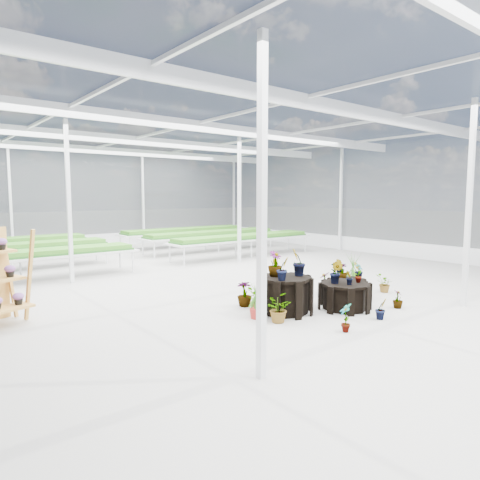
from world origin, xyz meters
TOP-DOWN VIEW (x-y plane):
  - ground_plane at (0.00, 0.00)m, footprint 24.00×24.00m
  - greenhouse_shell at (0.00, 0.00)m, footprint 18.00×24.00m
  - steel_frame at (0.00, 0.00)m, footprint 18.00×24.00m
  - nursery_benches at (0.00, 7.20)m, footprint 16.00×7.00m
  - plinth_tall at (-0.50, -1.93)m, footprint 1.40×1.40m
  - plinth_mid at (0.70, -2.53)m, footprint 1.20×1.20m
  - plinth_low at (1.70, -1.83)m, footprint 1.22×1.22m
  - nursery_plants at (0.45, -1.70)m, footprint 4.48×3.21m

SIDE VIEW (x-z plane):
  - ground_plane at x=0.00m, z-range 0.00..0.00m
  - plinth_low at x=1.70m, z-range 0.00..0.42m
  - plinth_mid at x=0.70m, z-range 0.00..0.58m
  - plinth_tall at x=-0.50m, z-range 0.00..0.77m
  - nursery_benches at x=0.00m, z-range 0.00..0.84m
  - nursery_plants at x=0.45m, z-range -0.22..1.13m
  - greenhouse_shell at x=0.00m, z-range 0.00..4.50m
  - steel_frame at x=0.00m, z-range 0.00..4.50m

